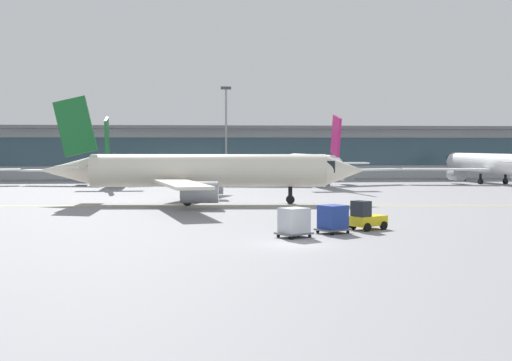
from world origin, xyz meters
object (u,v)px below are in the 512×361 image
(gate_airplane_4, at_px, (489,164))
(cargo_dolly_trailing, at_px, (294,221))
(taxiing_regional_jet, at_px, (204,172))
(apron_light_mast_1, at_px, (226,130))
(baggage_tug, at_px, (366,217))
(cargo_dolly_lead, at_px, (333,218))
(gate_airplane_3, at_px, (312,165))
(gate_airplane_2, at_px, (115,165))

(gate_airplane_4, relative_size, cargo_dolly_trailing, 11.95)
(taxiing_regional_jet, xyz_separation_m, apron_light_mast_1, (4.43, 47.89, 5.46))
(taxiing_regional_jet, xyz_separation_m, baggage_tug, (11.18, -22.99, -2.45))
(cargo_dolly_lead, height_order, cargo_dolly_trailing, same)
(gate_airplane_3, height_order, cargo_dolly_lead, gate_airplane_3)
(baggage_tug, relative_size, apron_light_mast_1, 0.18)
(cargo_dolly_lead, bearing_deg, cargo_dolly_trailing, 180.00)
(gate_airplane_3, distance_m, cargo_dolly_trailing, 60.12)
(gate_airplane_3, xyz_separation_m, cargo_dolly_trailing, (-11.36, -59.00, -2.02))
(gate_airplane_4, xyz_separation_m, cargo_dolly_trailing, (-39.98, -60.55, -2.07))
(baggage_tug, bearing_deg, apron_light_mast_1, 63.35)
(cargo_dolly_lead, xyz_separation_m, cargo_dolly_trailing, (-2.95, -1.85, 0.00))
(gate_airplane_4, relative_size, cargo_dolly_lead, 11.95)
(gate_airplane_3, distance_m, apron_light_mast_1, 20.63)
(gate_airplane_3, xyz_separation_m, cargo_dolly_lead, (-8.42, -57.15, -2.02))
(taxiing_regional_jet, relative_size, cargo_dolly_lead, 12.80)
(gate_airplane_2, relative_size, baggage_tug, 10.19)
(taxiing_regional_jet, height_order, apron_light_mast_1, apron_light_mast_1)
(gate_airplane_4, relative_size, apron_light_mast_1, 1.94)
(apron_light_mast_1, bearing_deg, cargo_dolly_trailing, -89.20)
(gate_airplane_4, height_order, taxiing_regional_jet, taxiing_regional_jet)
(gate_airplane_3, xyz_separation_m, taxiing_regional_jet, (-16.84, -32.44, 0.27))
(baggage_tug, bearing_deg, cargo_dolly_lead, 180.00)
(taxiing_regional_jet, relative_size, cargo_dolly_trailing, 12.80)
(baggage_tug, bearing_deg, gate_airplane_4, 26.88)
(gate_airplane_4, height_order, cargo_dolly_lead, gate_airplane_4)
(baggage_tug, distance_m, apron_light_mast_1, 71.64)
(gate_airplane_2, xyz_separation_m, gate_airplane_3, (30.02, -3.48, 0.08))
(gate_airplane_2, distance_m, taxiing_regional_jet, 38.26)
(gate_airplane_2, relative_size, cargo_dolly_lead, 11.42)
(gate_airplane_2, distance_m, apron_light_mast_1, 22.08)
(gate_airplane_2, distance_m, cargo_dolly_lead, 64.40)
(cargo_dolly_lead, bearing_deg, gate_airplane_2, 77.52)
(gate_airplane_3, bearing_deg, gate_airplane_4, -92.39)
(gate_airplane_4, bearing_deg, apron_light_mast_1, 66.50)
(taxiing_regional_jet, bearing_deg, gate_airplane_2, 114.83)
(gate_airplane_2, bearing_deg, baggage_tug, -158.92)
(taxiing_regional_jet, bearing_deg, gate_airplane_4, 41.46)
(cargo_dolly_trailing, bearing_deg, cargo_dolly_lead, 0.00)
(cargo_dolly_trailing, bearing_deg, taxiing_regional_jet, 69.55)
(gate_airplane_4, height_order, cargo_dolly_trailing, gate_airplane_4)
(baggage_tug, relative_size, cargo_dolly_lead, 1.12)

